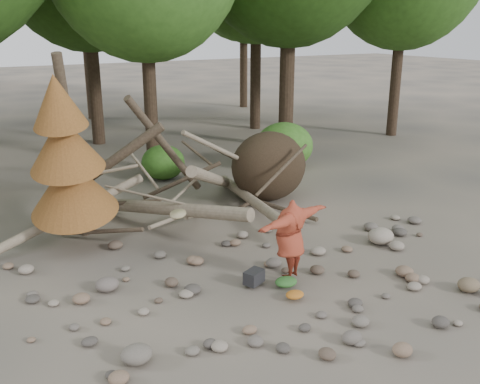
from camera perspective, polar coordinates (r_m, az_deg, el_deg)
ground at (r=10.83m, az=3.87°, el=-9.21°), size 120.00×120.00×0.00m
deadfall_pile at (r=14.85m, az=1.33°, el=2.28°), size 8.55×5.24×3.30m
dead_conifer at (r=11.91m, az=-17.94°, el=3.32°), size 2.06×2.16×4.35m
bush_mid at (r=17.51m, az=-8.21°, el=3.16°), size 1.40×1.40×1.12m
bush_right at (r=18.72m, az=4.74°, el=4.98°), size 2.00×2.00×1.60m
frisbee_thrower at (r=10.46m, az=5.39°, el=-4.95°), size 3.56×1.03×1.83m
backpack at (r=10.48m, az=1.50°, el=-9.33°), size 0.47×0.40×0.26m
cloth_green at (r=10.45m, az=4.93°, el=-9.77°), size 0.45×0.37×0.17m
cloth_orange at (r=10.06m, az=5.86°, el=-11.08°), size 0.35×0.29×0.13m
boulder_front_left at (r=8.49m, az=-10.98°, el=-16.63°), size 0.48×0.43×0.29m
boulder_front_right at (r=11.16m, az=23.21°, el=-9.09°), size 0.44×0.39×0.26m
boulder_mid_right at (r=12.77m, az=14.78°, el=-4.56°), size 0.62×0.56×0.37m
boulder_mid_left at (r=10.60m, az=-14.00°, el=-9.54°), size 0.44×0.40×0.27m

